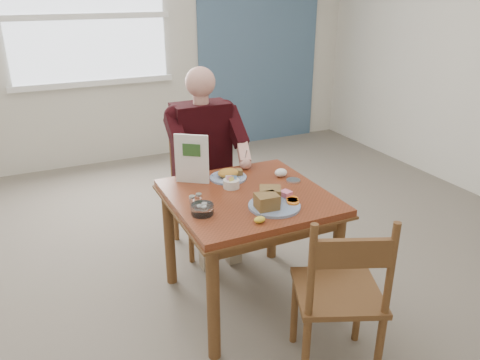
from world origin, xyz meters
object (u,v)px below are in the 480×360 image
table (248,211)px  near_plate (272,201)px  far_plate (229,175)px  diner (205,149)px  chair_far (202,187)px  chair_near (340,295)px

table → near_plate: bearing=-78.7°
table → far_plate: bearing=91.5°
diner → near_plate: diner is taller
table → chair_far: (0.00, 0.80, -0.16)m
table → diner: bearing=90.0°
diner → table: bearing=-90.0°
table → chair_near: chair_near is taller
table → chair_far: 0.81m
table → far_plate: 0.30m
near_plate → chair_far: bearing=92.4°
far_plate → table: bearing=-88.5°
chair_near → near_plate: bearing=100.6°
far_plate → near_plate: bearing=-84.1°
near_plate → chair_near: bearing=-79.4°
diner → chair_near: bearing=-84.4°
table → chair_far: chair_far is taller
diner → near_plate: size_ratio=3.98×
diner → near_plate: 0.92m
diner → far_plate: size_ratio=5.06×
chair_far → near_plate: (0.04, -1.01, 0.31)m
table → diner: (0.00, 0.71, 0.17)m
chair_near → far_plate: size_ratio=3.47×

